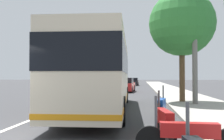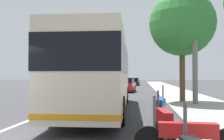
% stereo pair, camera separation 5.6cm
% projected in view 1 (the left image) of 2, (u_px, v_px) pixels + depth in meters
% --- Properties ---
extents(sidewalk_curb, '(110.00, 3.60, 0.14)m').
position_uv_depth(sidewalk_curb, '(195.00, 102.00, 15.35)').
color(sidewalk_curb, '#9E998E').
rests_on(sidewalk_curb, ground).
extents(lane_divider_line, '(110.00, 0.16, 0.01)m').
position_uv_depth(lane_divider_line, '(75.00, 102.00, 16.19)').
color(lane_divider_line, silver).
rests_on(lane_divider_line, ground).
extents(coach_bus, '(11.48, 2.88, 3.31)m').
position_uv_depth(coach_bus, '(101.00, 72.00, 12.22)').
color(coach_bus, beige).
rests_on(coach_bus, ground).
extents(motorcycle_far_end, '(0.27, 2.21, 1.26)m').
position_uv_depth(motorcycle_far_end, '(189.00, 135.00, 5.19)').
color(motorcycle_far_end, black).
rests_on(motorcycle_far_end, ground).
extents(motorcycle_angled, '(2.22, 0.41, 1.24)m').
position_uv_depth(motorcycle_angled, '(164.00, 120.00, 6.97)').
color(motorcycle_angled, black).
rests_on(motorcycle_angled, ground).
extents(motorcycle_mid_row, '(2.10, 0.51, 1.29)m').
position_uv_depth(motorcycle_mid_row, '(161.00, 106.00, 9.95)').
color(motorcycle_mid_row, black).
rests_on(motorcycle_mid_row, ground).
extents(car_behind_bus, '(4.45, 2.16, 1.50)m').
position_uv_depth(car_behind_bus, '(125.00, 85.00, 26.84)').
color(car_behind_bus, red).
rests_on(car_behind_bus, ground).
extents(car_oncoming, '(4.41, 1.96, 1.37)m').
position_uv_depth(car_oncoming, '(133.00, 82.00, 45.22)').
color(car_oncoming, black).
rests_on(car_oncoming, ground).
extents(car_far_distant, '(4.47, 2.01, 1.51)m').
position_uv_depth(car_far_distant, '(109.00, 80.00, 55.53)').
color(car_far_distant, gold).
rests_on(car_far_distant, ground).
extents(roadside_tree_mid_block, '(4.00, 4.00, 6.91)m').
position_uv_depth(roadside_tree_mid_block, '(182.00, 24.00, 15.48)').
color(roadside_tree_mid_block, brown).
rests_on(roadside_tree_mid_block, ground).
extents(utility_pole, '(0.28, 0.28, 8.60)m').
position_uv_depth(utility_pole, '(195.00, 29.00, 14.09)').
color(utility_pole, slate).
rests_on(utility_pole, ground).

